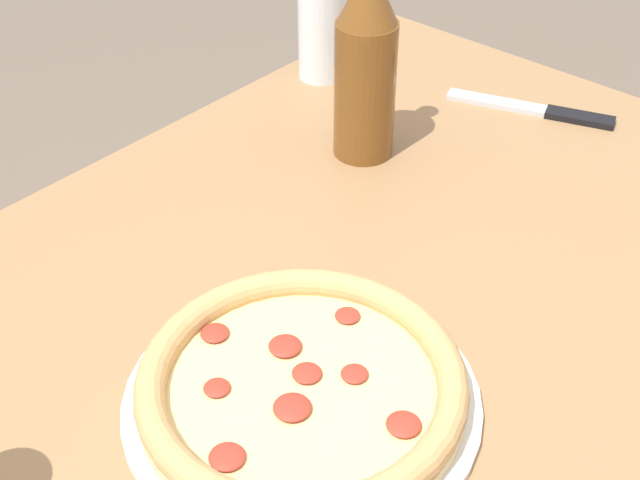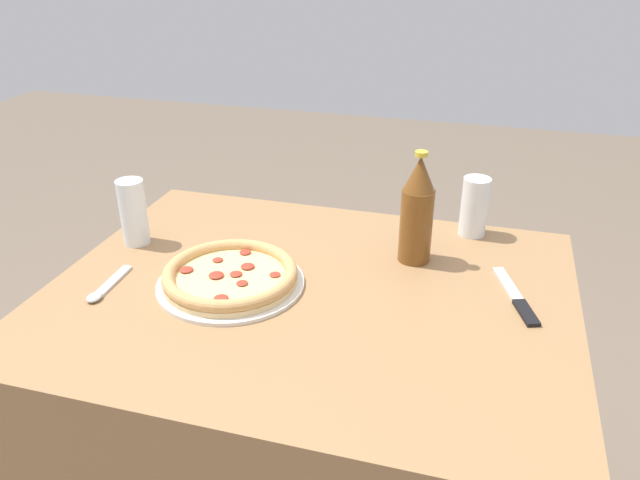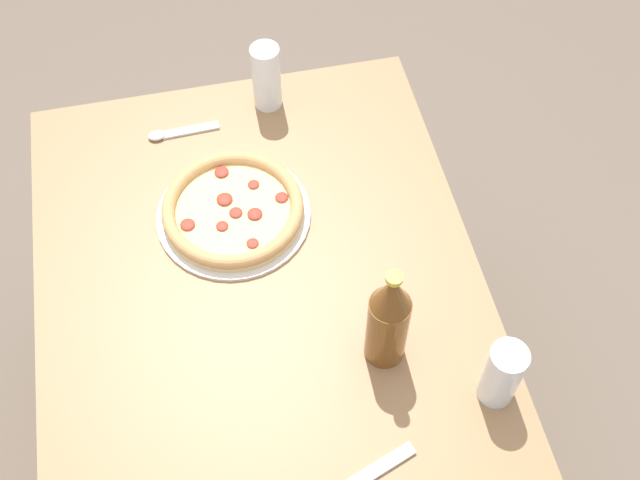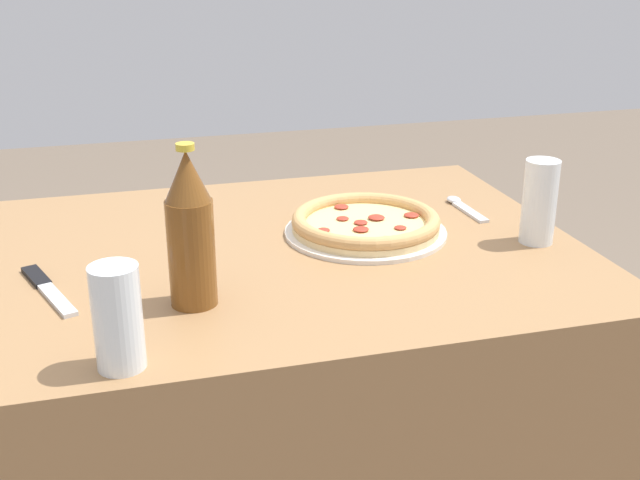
{
  "view_description": "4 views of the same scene",
  "coord_description": "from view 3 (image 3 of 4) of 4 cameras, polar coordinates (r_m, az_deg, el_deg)",
  "views": [
    {
      "loc": [
        0.53,
        0.37,
        1.34
      ],
      "look_at": [
        0.01,
        -0.08,
        0.81
      ],
      "focal_mm": 50.0,
      "sensor_mm": 36.0,
      "label": 1
    },
    {
      "loc": [
        -0.32,
        1.03,
        1.43
      ],
      "look_at": [
        0.01,
        -0.11,
        0.83
      ],
      "focal_mm": 35.0,
      "sensor_mm": 36.0,
      "label": 2
    },
    {
      "loc": [
        -0.77,
        0.05,
        2.04
      ],
      "look_at": [
        0.02,
        -0.12,
        0.84
      ],
      "focal_mm": 45.0,
      "sensor_mm": 36.0,
      "label": 3
    },
    {
      "loc": [
        -0.29,
        -1.3,
        1.3
      ],
      "look_at": [
        0.03,
        -0.12,
        0.82
      ],
      "focal_mm": 45.0,
      "sensor_mm": 36.0,
      "label": 4
    }
  ],
  "objects": [
    {
      "name": "glass_water",
      "position": [
        1.72,
        -3.82,
        11.32
      ],
      "size": [
        0.06,
        0.06,
        0.15
      ],
      "color": "white",
      "rests_on": "table"
    },
    {
      "name": "beer_bottle",
      "position": [
        1.32,
        4.89,
        -5.59
      ],
      "size": [
        0.07,
        0.07,
        0.25
      ],
      "color": "brown",
      "rests_on": "table"
    },
    {
      "name": "glass_red_wine",
      "position": [
        1.36,
        12.79,
        -9.33
      ],
      "size": [
        0.06,
        0.06,
        0.14
      ],
      "color": "white",
      "rests_on": "table"
    },
    {
      "name": "pizza_veggie",
      "position": [
        1.56,
        -6.2,
        2.13
      ],
      "size": [
        0.3,
        0.3,
        0.04
      ],
      "color": "silver",
      "rests_on": "table"
    },
    {
      "name": "ground_plane",
      "position": [
        2.18,
        -3.0,
        -13.5
      ],
      "size": [
        8.0,
        8.0,
        0.0
      ],
      "primitive_type": "plane",
      "color": "#6B5B4C"
    },
    {
      "name": "table",
      "position": [
        1.83,
        -3.53,
        -9.26
      ],
      "size": [
        1.05,
        0.82,
        0.77
      ],
      "color": "#997047",
      "rests_on": "ground_plane"
    },
    {
      "name": "spoon",
      "position": [
        1.73,
        -10.29,
        7.52
      ],
      "size": [
        0.03,
        0.15,
        0.01
      ],
      "color": "silver",
      "rests_on": "table"
    }
  ]
}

